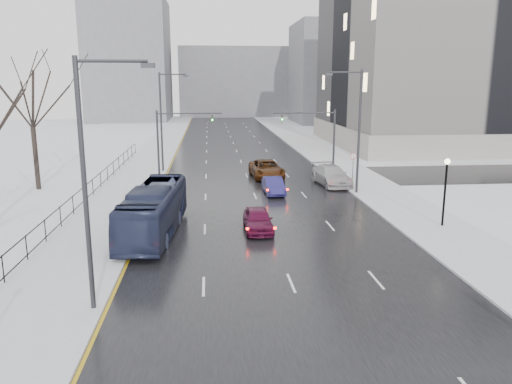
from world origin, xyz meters
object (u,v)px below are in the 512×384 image
object	(u,v)px
lamppost_r_mid	(446,182)
mast_signal_left	(169,136)
streetlight_l_near	(90,174)
no_uturn_sign	(353,159)
sedan_right_near	(274,186)
sedan_right_cross	(267,169)
sedan_right_far	(331,175)
streetlight_r_mid	(357,126)
mast_signal_right	(323,135)
tree_park_e	(39,190)
bus	(154,210)
sedan_center_near	(258,220)
streetlight_l_far	(163,117)

from	to	relation	value
lamppost_r_mid	mast_signal_left	world-z (taller)	mast_signal_left
streetlight_l_near	no_uturn_sign	xyz separation A→B (m)	(17.37, 24.00, -3.32)
sedan_right_near	sedan_right_cross	bearing A→B (deg)	86.25
lamppost_r_mid	sedan_right_far	bearing A→B (deg)	105.39
streetlight_r_mid	mast_signal_right	size ratio (longest dim) A/B	1.54
streetlight_r_mid	mast_signal_right	bearing A→B (deg)	96.00
mast_signal_left	sedan_right_near	distance (m)	12.04
sedan_right_far	sedan_right_cross	bearing A→B (deg)	137.32
lamppost_r_mid	sedan_right_near	world-z (taller)	lamppost_r_mid
lamppost_r_mid	mast_signal_right	xyz separation A→B (m)	(-3.67, 18.00, 1.16)
tree_park_e	bus	xyz separation A→B (m)	(11.20, -13.76, 1.52)
mast_signal_right	no_uturn_sign	xyz separation A→B (m)	(1.87, -4.00, -1.81)
no_uturn_sign	sedan_right_cross	xyz separation A→B (m)	(-7.38, 3.78, -1.41)
mast_signal_right	sedan_right_near	bearing A→B (deg)	-127.99
sedan_center_near	sedan_right_near	size ratio (longest dim) A/B	1.02
streetlight_l_near	streetlight_l_far	bearing A→B (deg)	90.00
tree_park_e	lamppost_r_mid	size ratio (longest dim) A/B	3.15
mast_signal_right	mast_signal_left	bearing A→B (deg)	180.00
mast_signal_right	sedan_right_near	size ratio (longest dim) A/B	1.57
sedan_center_near	tree_park_e	bearing A→B (deg)	142.01
mast_signal_left	bus	bearing A→B (deg)	-88.95
streetlight_l_far	bus	bearing A→B (deg)	-86.93
streetlight_l_near	sedan_right_near	xyz separation A→B (m)	(9.75, 20.65, -4.89)
mast_signal_left	no_uturn_sign	world-z (taller)	mast_signal_left
no_uturn_sign	bus	world-z (taller)	bus
sedan_right_cross	sedan_right_far	bearing A→B (deg)	-39.91
no_uturn_sign	sedan_center_near	size ratio (longest dim) A/B	0.64
bus	sedan_right_cross	world-z (taller)	bus
streetlight_l_near	sedan_right_far	xyz separation A→B (m)	(15.37, 23.81, -4.72)
mast_signal_right	sedan_center_near	bearing A→B (deg)	-114.49
streetlight_l_near	sedan_right_far	world-z (taller)	streetlight_l_near
sedan_center_near	streetlight_l_far	bearing A→B (deg)	109.01
streetlight_l_far	sedan_right_near	world-z (taller)	streetlight_l_far
no_uturn_sign	sedan_center_near	world-z (taller)	no_uturn_sign
mast_signal_right	no_uturn_sign	bearing A→B (deg)	-64.89
lamppost_r_mid	sedan_right_far	distance (m)	14.46
streetlight_l_far	sedan_center_near	world-z (taller)	streetlight_l_far
mast_signal_right	bus	size ratio (longest dim) A/B	0.61
mast_signal_right	no_uturn_sign	size ratio (longest dim) A/B	2.41
streetlight_r_mid	tree_park_e	bearing A→B (deg)	171.37
streetlight_l_near	lamppost_r_mid	xyz separation A→B (m)	(19.17, 10.00, -2.67)
streetlight_l_far	mast_signal_right	xyz separation A→B (m)	(15.49, -4.00, -1.51)
sedan_right_far	streetlight_r_mid	bearing A→B (deg)	-82.00
sedan_right_cross	sedan_right_far	world-z (taller)	sedan_right_far
streetlight_r_mid	sedan_center_near	xyz separation A→B (m)	(-8.89, -9.67, -4.86)
streetlight_l_near	mast_signal_right	size ratio (longest dim) A/B	1.54
sedan_right_cross	streetlight_r_mid	bearing A→B (deg)	-54.26
streetlight_l_near	sedan_center_near	size ratio (longest dim) A/B	2.37
tree_park_e	mast_signal_right	distance (m)	26.16
tree_park_e	no_uturn_sign	distance (m)	27.50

